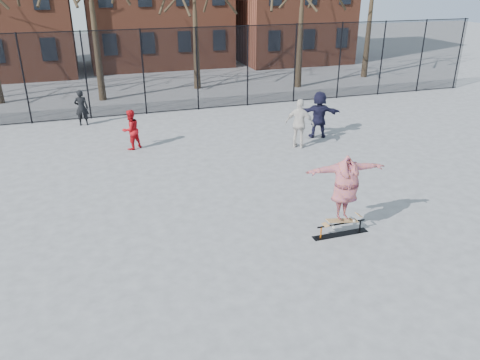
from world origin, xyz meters
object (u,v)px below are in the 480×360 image
object	(u,v)px
bystander_white	(300,124)
skateboard	(342,221)
skate_rail	(341,230)
skater	(345,189)
bystander_navy	(319,114)
bystander_red	(131,130)
bystander_black	(81,108)

from	to	relation	value
bystander_white	skateboard	bearing A→B (deg)	113.70
skate_rail	skater	bearing A→B (deg)	-0.00
bystander_white	bystander_navy	xyz separation A→B (m)	(1.30, 0.95, 0.01)
bystander_red	bystander_white	xyz separation A→B (m)	(6.23, -1.85, 0.19)
bystander_black	bystander_white	world-z (taller)	bystander_white
skateboard	bystander_black	distance (m)	13.74
skateboard	bystander_red	bearing A→B (deg)	118.09
skateboard	skater	bearing A→B (deg)	-172.87
skateboard	bystander_black	world-z (taller)	bystander_black
skateboard	bystander_white	size ratio (longest dim) A/B	0.49
skateboard	skate_rail	bearing A→B (deg)	180.00
bystander_black	bystander_navy	bearing A→B (deg)	156.68
skateboard	bystander_red	size ratio (longest dim) A/B	0.60
bystander_navy	skate_rail	bearing A→B (deg)	85.64
bystander_red	bystander_navy	distance (m)	7.58
skate_rail	bystander_red	bearing A→B (deg)	118.00
skate_rail	skateboard	distance (m)	0.26
skater	skateboard	bearing A→B (deg)	11.06
skate_rail	bystander_black	bearing A→B (deg)	116.87
skateboard	skater	xyz separation A→B (m)	(-0.00, -0.00, 0.91)
bystander_red	bystander_black	bearing A→B (deg)	-97.66
skate_rail	bystander_black	xyz separation A→B (m)	(-6.20, 12.24, 0.67)
skateboard	bystander_black	size ratio (longest dim) A/B	0.58
bystander_black	bystander_navy	world-z (taller)	bystander_navy
skate_rail	bystander_navy	bearing A→B (deg)	67.58
skater	bystander_white	bearing A→B (deg)	78.78
skateboard	bystander_navy	distance (m)	8.09
skateboard	bystander_white	xyz separation A→B (m)	(1.76, 6.51, 0.56)
skater	bystander_white	distance (m)	6.76
bystander_black	bystander_white	bearing A→B (deg)	148.24
bystander_red	bystander_white	distance (m)	6.50
bystander_black	skateboard	bearing A→B (deg)	120.85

